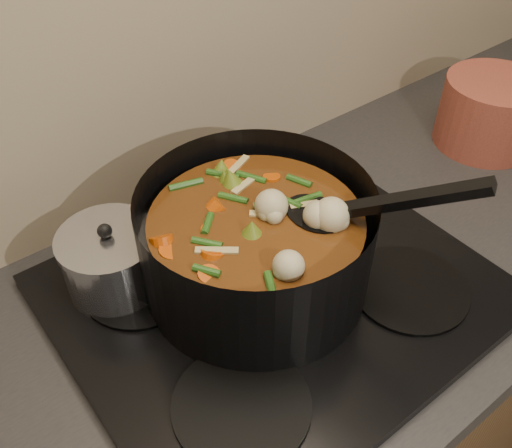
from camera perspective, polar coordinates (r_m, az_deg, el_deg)
counter at (r=1.27m, az=1.36°, el=-20.55°), size 2.64×0.64×0.91m
stovetop at (r=0.89m, az=1.85°, el=-6.70°), size 0.62×0.54×0.03m
stockpot at (r=0.83m, az=0.06°, el=-2.08°), size 0.42×0.45×0.25m
saucepan at (r=0.87m, az=-14.21°, el=-3.58°), size 0.15×0.15×0.12m
terracotta_crock at (r=1.27m, az=22.33°, el=10.26°), size 0.21×0.21×0.14m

